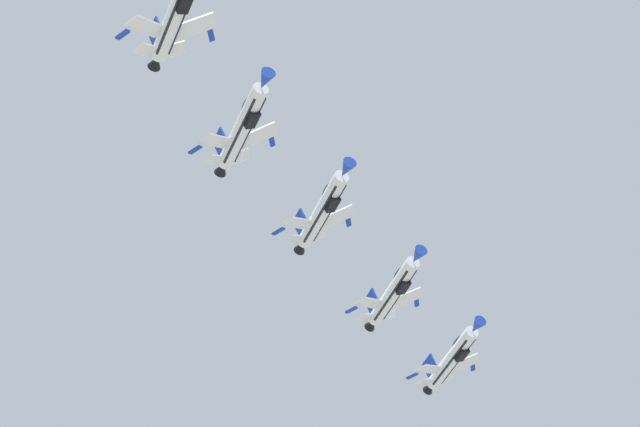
{
  "coord_description": "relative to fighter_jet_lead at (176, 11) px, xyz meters",
  "views": [
    {
      "loc": [
        5.64,
        -4.42,
        1.75
      ],
      "look_at": [
        -4.82,
        119.0,
        111.48
      ],
      "focal_mm": 83.35,
      "sensor_mm": 36.0,
      "label": 1
    }
  ],
  "objects": [
    {
      "name": "fighter_jet_right_outer",
      "position": [
        25.64,
        59.72,
        0.53
      ],
      "size": [
        10.25,
        14.96,
        5.04
      ],
      "rotation": [
        0.0,
        0.4,
        3.59
      ],
      "color": "white"
    },
    {
      "name": "fighter_jet_right_wing",
      "position": [
        11.69,
        30.81,
        0.95
      ],
      "size": [
        10.15,
        14.96,
        5.22
      ],
      "rotation": [
        0.0,
        0.46,
        3.59
      ],
      "color": "white"
    },
    {
      "name": "fighter_jet_left_outer",
      "position": [
        18.89,
        46.8,
        1.46
      ],
      "size": [
        10.26,
        14.96,
        5.03
      ],
      "rotation": [
        0.0,
        0.4,
        3.59
      ],
      "color": "white"
    },
    {
      "name": "fighter_jet_lead",
      "position": [
        0.0,
        0.0,
        0.0
      ],
      "size": [
        10.29,
        14.96,
        4.97
      ],
      "rotation": [
        0.0,
        0.38,
        3.59
      ],
      "color": "white"
    },
    {
      "name": "fighter_jet_left_wing",
      "position": [
        4.45,
        16.37,
        0.38
      ],
      "size": [
        10.13,
        14.96,
        5.26
      ],
      "rotation": [
        0.0,
        0.47,
        3.59
      ],
      "color": "white"
    }
  ]
}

